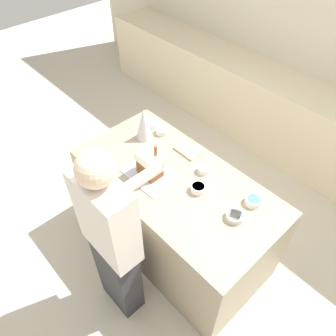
% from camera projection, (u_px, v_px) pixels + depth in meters
% --- Properties ---
extents(ground_plane, '(12.00, 12.00, 0.00)m').
position_uv_depth(ground_plane, '(174.00, 241.00, 3.23)').
color(ground_plane, beige).
extents(wall_back, '(8.00, 0.05, 2.60)m').
position_uv_depth(wall_back, '(333.00, 44.00, 3.37)').
color(wall_back, beige).
rests_on(wall_back, ground_plane).
extents(back_cabinet_block, '(6.00, 0.60, 0.91)m').
position_uv_depth(back_cabinet_block, '(293.00, 123.00, 3.82)').
color(back_cabinet_block, beige).
rests_on(back_cabinet_block, ground_plane).
extents(kitchen_island, '(1.73, 0.88, 0.92)m').
position_uv_depth(kitchen_island, '(175.00, 214.00, 2.91)').
color(kitchen_island, gray).
rests_on(kitchen_island, ground_plane).
extents(baking_tray, '(0.41, 0.31, 0.01)m').
position_uv_depth(baking_tray, '(150.00, 174.00, 2.61)').
color(baking_tray, '#B2B2BC').
rests_on(baking_tray, kitchen_island).
extents(gingerbread_house, '(0.20, 0.15, 0.31)m').
position_uv_depth(gingerbread_house, '(150.00, 163.00, 2.52)').
color(gingerbread_house, brown).
rests_on(gingerbread_house, baking_tray).
extents(decorative_tree, '(0.15, 0.15, 0.31)m').
position_uv_depth(decorative_tree, '(144.00, 123.00, 2.82)').
color(decorative_tree, silver).
rests_on(decorative_tree, kitchen_island).
extents(candy_bowl_center_rear, '(0.11, 0.11, 0.05)m').
position_uv_depth(candy_bowl_center_rear, '(162.00, 130.00, 2.95)').
color(candy_bowl_center_rear, silver).
rests_on(candy_bowl_center_rear, kitchen_island).
extents(candy_bowl_near_tray_left, '(0.13, 0.13, 0.05)m').
position_uv_depth(candy_bowl_near_tray_left, '(235.00, 216.00, 2.30)').
color(candy_bowl_near_tray_left, silver).
rests_on(candy_bowl_near_tray_left, kitchen_island).
extents(candy_bowl_beside_tree, '(0.12, 0.12, 0.05)m').
position_uv_depth(candy_bowl_beside_tree, '(198.00, 188.00, 2.47)').
color(candy_bowl_beside_tree, white).
rests_on(candy_bowl_beside_tree, kitchen_island).
extents(candy_bowl_near_tray_right, '(0.09, 0.09, 0.05)m').
position_uv_depth(candy_bowl_near_tray_right, '(203.00, 169.00, 2.61)').
color(candy_bowl_near_tray_right, silver).
rests_on(candy_bowl_near_tray_right, kitchen_island).
extents(candy_bowl_far_right, '(0.12, 0.12, 0.04)m').
position_uv_depth(candy_bowl_far_right, '(153.00, 123.00, 3.03)').
color(candy_bowl_far_right, white).
rests_on(candy_bowl_far_right, kitchen_island).
extents(candy_bowl_behind_tray, '(0.12, 0.12, 0.05)m').
position_uv_depth(candy_bowl_behind_tray, '(253.00, 201.00, 2.39)').
color(candy_bowl_behind_tray, white).
rests_on(candy_bowl_behind_tray, kitchen_island).
extents(cookbook, '(0.22, 0.14, 0.02)m').
position_uv_depth(cookbook, '(188.00, 150.00, 2.79)').
color(cookbook, '#CCB78C').
rests_on(cookbook, kitchen_island).
extents(person, '(0.45, 0.56, 1.71)m').
position_uv_depth(person, '(112.00, 241.00, 2.22)').
color(person, '#333338').
rests_on(person, ground_plane).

